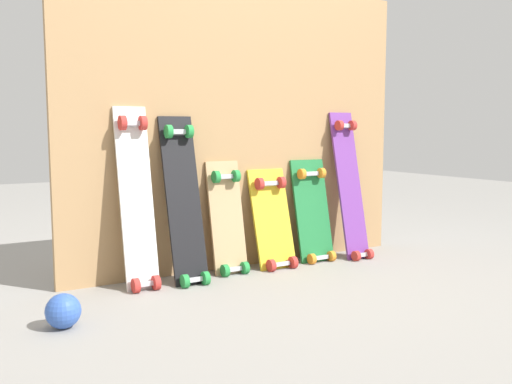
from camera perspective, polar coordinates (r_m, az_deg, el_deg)
The scene contains 9 objects.
ground_plane at distance 3.24m, azimuth -0.64°, elevation -7.68°, with size 12.00×12.00×0.00m, color gray.
plywood_wall_panel at distance 3.20m, azimuth -1.29°, elevation 6.77°, with size 2.13×0.04×1.62m, color tan.
skateboard_white at distance 2.83m, azimuth -12.06°, elevation -1.16°, with size 0.17×0.24×0.96m.
skateboard_black at distance 2.90m, azimuth -7.34°, elevation -1.38°, with size 0.18×0.29×0.92m.
skateboard_natural at distance 3.07m, azimuth -2.90°, elevation -3.17°, with size 0.20×0.20×0.68m.
skateboard_yellow at distance 3.20m, azimuth 1.78°, elevation -3.28°, with size 0.24×0.23×0.62m.
skateboard_green at distance 3.38m, azimuth 5.88°, elevation -2.43°, with size 0.24×0.21×0.67m.
skateboard_purple at distance 3.49m, azimuth 9.64°, elevation 0.17°, with size 0.17×0.28×0.96m.
rubber_ball at distance 2.39m, azimuth -19.13°, elevation -11.43°, with size 0.14×0.14×0.14m, color #3359B2.
Camera 1 is at (-1.58, -2.71, 0.79)m, focal length 39.10 mm.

